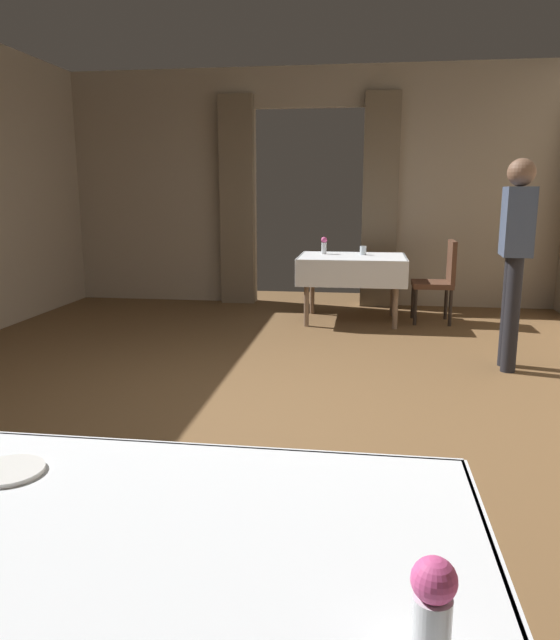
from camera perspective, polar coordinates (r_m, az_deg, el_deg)
The scene contains 10 objects.
ground at distance 4.14m, azimuth -3.03°, elevation -8.65°, with size 10.08×10.08×0.00m, color brown.
wall_back at distance 8.02m, azimuth 2.70°, elevation 12.44°, with size 6.40×0.27×3.00m.
dining_table_near at distance 1.41m, azimuth -13.74°, elevation -23.36°, with size 1.50×1.04×0.75m.
dining_table_mid at distance 6.92m, azimuth 6.82°, elevation 5.17°, with size 1.20×0.95×0.75m.
chair_mid_right at distance 7.05m, azimuth 14.85°, elevation 3.90°, with size 0.44×0.44×0.93m.
flower_vase_near at distance 1.03m, azimuth 14.18°, elevation -24.93°, with size 0.07×0.07×0.18m.
plate_near_b at distance 1.75m, azimuth -24.25°, elevation -12.86°, with size 0.18×0.18×0.01m, color white.
flower_vase_mid at distance 7.08m, azimuth 4.17°, elevation 7.09°, with size 0.07×0.07×0.20m.
glass_mid_b at distance 7.04m, azimuth 7.85°, elevation 6.52°, with size 0.07×0.07×0.10m, color silver.
person_waiter_by_doorway at distance 5.28m, azimuth 21.34°, elevation 6.45°, with size 0.25×0.38×1.72m.
Camera 1 is at (0.76, -3.80, 1.46)m, focal length 33.92 mm.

